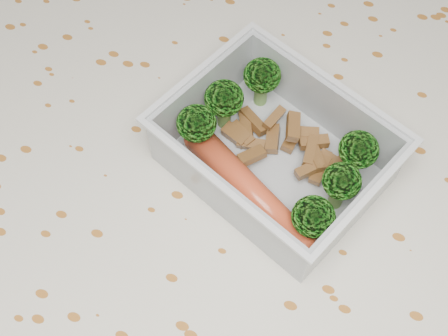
% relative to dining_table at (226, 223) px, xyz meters
% --- Properties ---
extents(dining_table, '(1.40, 0.90, 0.75)m').
position_rel_dining_table_xyz_m(dining_table, '(0.00, 0.00, 0.00)').
color(dining_table, brown).
rests_on(dining_table, ground).
extents(tablecloth, '(1.46, 0.96, 0.19)m').
position_rel_dining_table_xyz_m(tablecloth, '(0.00, 0.00, 0.05)').
color(tablecloth, beige).
rests_on(tablecloth, dining_table).
extents(lunch_container, '(0.20, 0.18, 0.06)m').
position_rel_dining_table_xyz_m(lunch_container, '(0.03, 0.02, 0.11)').
color(lunch_container, silver).
rests_on(lunch_container, tablecloth).
extents(broccoli_florets, '(0.15, 0.13, 0.05)m').
position_rel_dining_table_xyz_m(broccoli_florets, '(0.03, 0.02, 0.13)').
color(broccoli_florets, '#608C3F').
rests_on(broccoli_florets, lunch_container).
extents(meat_pile, '(0.11, 0.06, 0.03)m').
position_rel_dining_table_xyz_m(meat_pile, '(0.04, 0.04, 0.10)').
color(meat_pile, brown).
rests_on(meat_pile, lunch_container).
extents(sausage, '(0.13, 0.08, 0.02)m').
position_rel_dining_table_xyz_m(sausage, '(0.02, -0.01, 0.11)').
color(sausage, '#CB4726').
rests_on(sausage, lunch_container).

